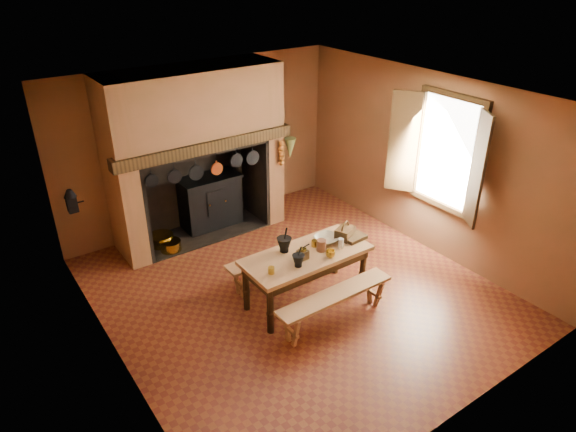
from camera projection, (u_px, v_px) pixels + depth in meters
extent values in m
plane|color=brown|center=(295.00, 291.00, 7.34)|extent=(5.50, 5.50, 0.00)
plane|color=silver|center=(296.00, 97.00, 6.05)|extent=(5.50, 5.50, 0.00)
cube|color=brown|center=(201.00, 145.00, 8.69)|extent=(5.00, 0.02, 2.80)
cube|color=brown|center=(104.00, 263.00, 5.42)|extent=(0.02, 5.50, 2.80)
cube|color=brown|center=(426.00, 163.00, 7.97)|extent=(0.02, 5.50, 2.80)
cube|color=brown|center=(471.00, 311.00, 4.70)|extent=(5.00, 0.02, 2.80)
cube|color=brown|center=(120.00, 174.00, 7.58)|extent=(0.30, 0.90, 2.80)
cube|color=brown|center=(262.00, 141.00, 8.85)|extent=(0.30, 0.90, 2.80)
cube|color=brown|center=(192.00, 107.00, 7.84)|extent=(2.20, 0.90, 1.20)
cube|color=#31200D|center=(207.00, 146.00, 7.79)|extent=(2.95, 0.22, 0.18)
cube|color=black|center=(188.00, 182.00, 8.79)|extent=(2.20, 0.06, 1.60)
cube|color=black|center=(203.00, 232.00, 8.86)|extent=(2.20, 0.90, 0.02)
cube|color=black|center=(210.00, 202.00, 8.89)|extent=(1.00, 0.50, 0.90)
cube|color=black|center=(209.00, 178.00, 8.66)|extent=(1.04, 0.54, 0.04)
cube|color=black|center=(217.00, 202.00, 8.65)|extent=(0.35, 0.02, 0.45)
cylinder|color=black|center=(236.00, 152.00, 8.80)|extent=(0.10, 0.10, 0.70)
cylinder|color=#AF8B28|center=(210.00, 205.00, 8.56)|extent=(0.03, 0.03, 0.03)
cylinder|color=#AF8B28|center=(225.00, 201.00, 8.72)|extent=(0.03, 0.03, 0.03)
cylinder|color=#AF8B28|center=(162.00, 240.00, 8.43)|extent=(0.40, 0.40, 0.20)
cylinder|color=#AF8B28|center=(171.00, 246.00, 8.28)|extent=(0.34, 0.34, 0.18)
cube|color=black|center=(148.00, 242.00, 8.41)|extent=(0.18, 0.18, 0.16)
cone|color=#616A32|center=(290.00, 148.00, 8.61)|extent=(0.20, 0.20, 0.35)
cube|color=white|center=(448.00, 152.00, 7.53)|extent=(0.02, 1.00, 1.60)
cube|color=#372411|center=(456.00, 95.00, 7.13)|extent=(0.08, 1.16, 0.08)
cube|color=#372411|center=(439.00, 204.00, 7.91)|extent=(0.08, 1.16, 0.08)
cube|color=#372411|center=(477.00, 170.00, 6.92)|extent=(0.29, 0.39, 1.60)
cube|color=#372411|center=(403.00, 142.00, 7.91)|extent=(0.29, 0.39, 1.60)
cube|color=black|center=(72.00, 204.00, 6.56)|extent=(0.12, 0.12, 0.22)
cone|color=black|center=(70.00, 193.00, 6.49)|extent=(0.16, 0.16, 0.10)
cylinder|color=black|center=(79.00, 202.00, 6.61)|extent=(0.12, 0.02, 0.02)
cube|color=tan|center=(306.00, 255.00, 6.83)|extent=(1.74, 0.78, 0.06)
cube|color=#372411|center=(306.00, 261.00, 6.88)|extent=(1.63, 0.66, 0.14)
cylinder|color=#372411|center=(270.00, 310.00, 6.40)|extent=(0.09, 0.09, 0.70)
cylinder|color=#372411|center=(363.00, 270.00, 7.19)|extent=(0.09, 0.09, 0.70)
cylinder|color=#372411|center=(246.00, 288.00, 6.82)|extent=(0.09, 0.09, 0.70)
cylinder|color=#372411|center=(336.00, 252.00, 7.61)|extent=(0.09, 0.09, 0.70)
cube|color=tan|center=(335.00, 295.00, 6.51)|extent=(1.69, 0.30, 0.04)
cube|color=tan|center=(281.00, 253.00, 7.40)|extent=(1.71, 0.30, 0.04)
cylinder|color=black|center=(284.00, 250.00, 6.85)|extent=(0.12, 0.12, 0.04)
cone|color=black|center=(284.00, 244.00, 6.81)|extent=(0.20, 0.20, 0.17)
cylinder|color=black|center=(286.00, 234.00, 6.75)|extent=(0.08, 0.05, 0.17)
cylinder|color=black|center=(298.00, 265.00, 6.53)|extent=(0.10, 0.10, 0.03)
cone|color=black|center=(298.00, 260.00, 6.50)|extent=(0.16, 0.16, 0.13)
cylinder|color=black|center=(300.00, 251.00, 6.45)|extent=(0.07, 0.03, 0.13)
cube|color=#372411|center=(303.00, 255.00, 6.67)|extent=(0.13, 0.13, 0.12)
cylinder|color=#AF8B28|center=(303.00, 249.00, 6.64)|extent=(0.09, 0.09, 0.03)
cylinder|color=black|center=(306.00, 246.00, 6.64)|extent=(0.11, 0.02, 0.03)
cylinder|color=#AF8B28|center=(271.00, 270.00, 6.37)|extent=(0.09, 0.09, 0.09)
cylinder|color=#AF8B28|center=(314.00, 243.00, 6.95)|extent=(0.10, 0.10, 0.09)
imported|color=beige|center=(327.00, 239.00, 7.07)|extent=(0.37, 0.37, 0.08)
cylinder|color=brown|center=(321.00, 245.00, 6.84)|extent=(0.16, 0.16, 0.16)
cylinder|color=beige|center=(341.00, 243.00, 6.92)|extent=(0.09, 0.09, 0.13)
cube|color=#553519|center=(345.00, 233.00, 7.15)|extent=(0.33, 0.29, 0.16)
torus|color=#553519|center=(345.00, 228.00, 7.11)|extent=(0.21, 0.11, 0.22)
cube|color=#372411|center=(354.00, 237.00, 7.14)|extent=(0.33, 0.24, 0.05)
imported|color=#AF8B28|center=(330.00, 254.00, 6.71)|extent=(0.15, 0.15, 0.10)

